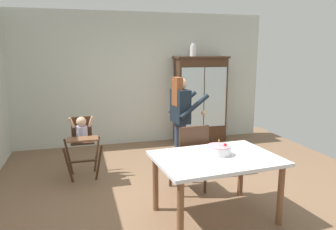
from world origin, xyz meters
The scene contains 9 objects.
ground_plane centered at (0.00, 0.00, 0.00)m, with size 6.24×6.24×0.00m, color brown.
wall_back centered at (0.00, 2.63, 1.35)m, with size 5.32×0.06×2.70m, color silver.
china_cabinet centered at (1.20, 2.37, 0.91)m, with size 1.12×0.48×1.82m.
ceramic_vase centered at (1.03, 2.37, 1.94)m, with size 0.13×0.13×0.27m.
high_chair_with_toddler centered at (-1.28, 0.91, 0.65)m, with size 0.58×0.69×0.95m.
adult_person centered at (0.23, 0.70, 0.97)m, with size 0.55×0.54×1.53m.
dining_table centered at (0.18, -0.77, 0.64)m, with size 1.45×1.08×0.74m.
birthday_cake centered at (0.24, -0.71, 0.79)m, with size 0.28×0.28×0.19m.
dining_chair_far_side centered at (0.13, -0.07, 0.56)m, with size 0.47×0.47×0.96m.
Camera 1 is at (-1.28, -3.96, 1.91)m, focal length 34.16 mm.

